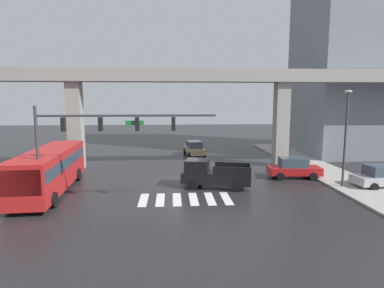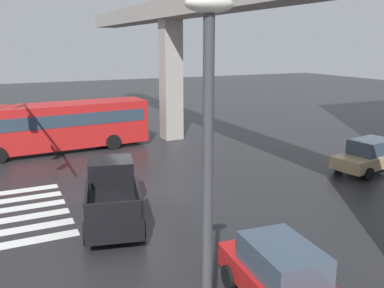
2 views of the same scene
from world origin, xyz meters
name	(u,v)px [view 1 (image 1 of 2)]	position (x,y,z in m)	size (l,w,h in m)	color
ground_plane	(183,181)	(0.00, 0.00, 0.00)	(120.00, 120.00, 0.00)	#232326
crosswalk_stripes	(185,199)	(0.00, -4.73, 0.01)	(6.05, 2.80, 0.01)	silver
elevated_overpass	(180,84)	(0.00, 5.51, 8.03)	(55.51, 2.08, 9.42)	#9E9991
office_building	(367,18)	(22.23, 12.59, 16.13)	(14.45, 11.08, 32.26)	gray
sidewalk_east	(327,172)	(13.01, 2.00, 0.07)	(4.00, 36.00, 0.15)	#9E9991
pickup_truck	(212,174)	(2.16, -1.91, 0.99)	(5.40, 2.99, 2.08)	black
city_bus	(50,168)	(-9.59, -2.15, 1.72)	(3.29, 10.94, 2.99)	red
sedan_tan	(194,148)	(1.82, 11.99, 0.85)	(2.50, 4.54, 1.72)	tan
sedan_red	(294,168)	(9.41, 0.60, 0.85)	(4.44, 2.25, 1.72)	red
sedan_silver	(382,177)	(14.81, -2.86, 0.85)	(4.45, 2.28, 1.72)	#A8AAAF
traffic_signal_mast	(99,131)	(-5.29, -5.60, 4.68)	(10.89, 0.32, 6.20)	#38383D
street_lamp_near_corner	(346,127)	(11.81, -2.82, 4.56)	(0.44, 0.70, 7.24)	#38383D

